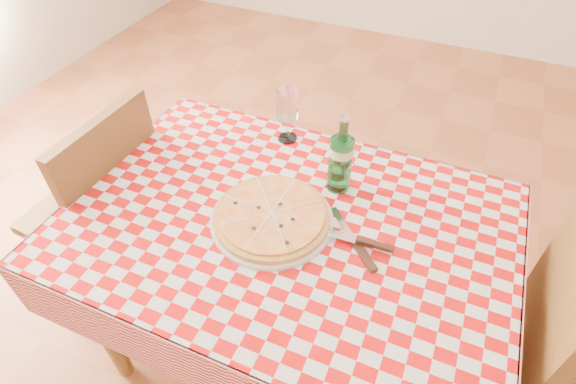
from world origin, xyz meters
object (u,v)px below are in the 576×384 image
object	(u,v)px
dining_table	(286,243)
chair_near	(574,355)
water_bottle	(341,154)
chair_far	(105,203)
pizza_plate	(272,216)
wine_glass	(287,116)

from	to	relation	value
dining_table	chair_near	size ratio (longest dim) A/B	1.22
water_bottle	chair_near	bearing A→B (deg)	-13.33
dining_table	chair_far	bearing A→B (deg)	179.58
dining_table	chair_far	xyz separation A→B (m)	(-0.74, 0.01, -0.12)
chair_far	water_bottle	world-z (taller)	water_bottle
chair_near	pizza_plate	bearing A→B (deg)	-176.45
dining_table	wine_glass	world-z (taller)	wine_glass
dining_table	pizza_plate	bearing A→B (deg)	-159.97
chair_near	chair_far	bearing A→B (deg)	-178.22
dining_table	chair_near	xyz separation A→B (m)	(0.84, 0.02, -0.10)
pizza_plate	dining_table	bearing A→B (deg)	20.03
chair_near	pizza_plate	size ratio (longest dim) A/B	2.73
dining_table	pizza_plate	world-z (taller)	pizza_plate
dining_table	pizza_plate	size ratio (longest dim) A/B	3.34
dining_table	water_bottle	bearing A→B (deg)	65.88
water_bottle	wine_glass	bearing A→B (deg)	145.69
pizza_plate	water_bottle	distance (m)	0.27
chair_near	wine_glass	bearing A→B (deg)	162.09
chair_far	pizza_plate	bearing A→B (deg)	-179.36
water_bottle	dining_table	bearing A→B (deg)	-114.12
chair_near	wine_glass	distance (m)	1.10
wine_glass	chair_near	bearing A→B (deg)	-19.08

